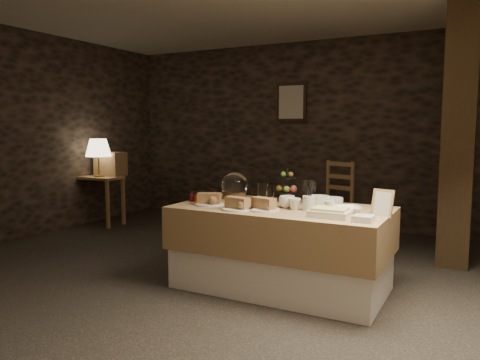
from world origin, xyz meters
The scene contains 28 objects.
ground_plane centered at (0.00, 0.00, 0.00)m, with size 5.50×5.00×0.01m, color black.
room_shell centered at (0.00, 0.00, 1.56)m, with size 5.52×5.02×2.60m.
buffet_table centered at (0.85, -0.25, 0.41)m, with size 1.80×0.96×0.71m.
console_table centered at (-2.50, 1.02, 0.56)m, with size 0.65×0.37×0.69m.
table_lamp centered at (-2.45, 0.97, 1.10)m, with size 0.36×0.36×0.54m.
wine_rack centered at (-2.45, 1.20, 0.86)m, with size 0.42×0.26×0.34m, color #9A7C4C.
chair centered at (0.61, 2.08, 0.42)m, with size 0.55×0.53×0.74m.
timber_column centered at (2.12, 1.18, 1.30)m, with size 0.30×0.30×2.60m, color black.
framed_picture centered at (-0.15, 2.47, 1.75)m, with size 0.45×0.04×0.55m.
plate_stack_a centered at (1.14, -0.14, 0.76)m, with size 0.19×0.19×0.10m, color white.
plate_stack_b centered at (1.23, -0.08, 0.76)m, with size 0.20×0.20×0.09m, color white.
cutlery_holder centered at (1.11, -0.30, 0.77)m, with size 0.10×0.10×0.12m, color white.
cup_a centered at (0.90, -0.27, 0.76)m, with size 0.13×0.13×0.10m, color white.
cup_b centered at (1.00, -0.33, 0.76)m, with size 0.10×0.10×0.10m, color white.
mug_c centered at (0.90, -0.20, 0.76)m, with size 0.09×0.09×0.10m, color white.
mug_d centered at (1.28, -0.30, 0.76)m, with size 0.08×0.08×0.09m, color white.
bowl centered at (1.42, -0.29, 0.74)m, with size 0.22×0.22×0.05m, color white.
cake_dome centered at (0.26, 0.00, 0.82)m, with size 0.26×0.26×0.26m.
fruit_stand centered at (0.77, 0.07, 0.83)m, with size 0.21×0.21×0.30m.
bread_platter_left centered at (0.25, -0.45, 0.75)m, with size 0.26×0.26×0.11m.
bread_platter_center centered at (0.58, -0.55, 0.75)m, with size 0.26×0.26×0.11m.
bread_platter_right centered at (0.79, -0.47, 0.75)m, with size 0.26×0.26×0.11m.
jam_jars centered at (0.06, -0.24, 0.75)m, with size 0.18×0.32×0.07m.
tart_dish centered at (1.35, -0.49, 0.75)m, with size 0.30×0.22×0.07m.
square_dish centered at (1.61, -0.55, 0.74)m, with size 0.14×0.14×0.04m, color white.
menu_frame centered at (1.68, -0.23, 0.80)m, with size 0.17×0.02×0.22m, color #9A7C4C.
storage_jar_a centered at (0.54, 0.03, 0.79)m, with size 0.10×0.10×0.16m, color white.
storage_jar_b centered at (0.59, 0.07, 0.78)m, with size 0.09×0.09×0.14m, color white.
Camera 1 is at (2.38, -3.89, 1.38)m, focal length 35.00 mm.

